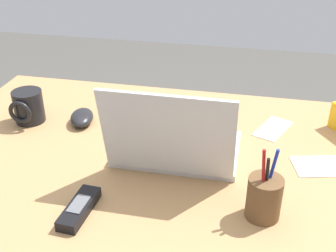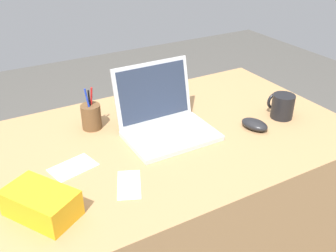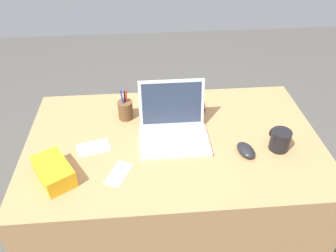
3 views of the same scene
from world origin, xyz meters
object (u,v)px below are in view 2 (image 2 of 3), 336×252
at_px(cordless_phone, 170,97).
at_px(computer_mouse, 255,124).
at_px(pen_holder, 91,116).
at_px(snack_bag, 41,203).
at_px(coffee_mug_white, 282,106).
at_px(laptop, 165,120).

bearing_deg(cordless_phone, computer_mouse, -68.95).
xyz_separation_m(pen_holder, snack_bag, (-0.28, -0.39, -0.01)).
xyz_separation_m(coffee_mug_white, pen_holder, (-0.69, 0.29, 0.00)).
bearing_deg(coffee_mug_white, pen_holder, 157.35).
xyz_separation_m(cordless_phone, pen_holder, (-0.38, -0.07, 0.04)).
xyz_separation_m(coffee_mug_white, cordless_phone, (-0.30, 0.36, -0.04)).
xyz_separation_m(laptop, coffee_mug_white, (0.46, -0.12, -0.00)).
relative_size(cordless_phone, pen_holder, 0.82).
bearing_deg(computer_mouse, pen_holder, 134.51).
distance_m(computer_mouse, pen_holder, 0.62).
distance_m(cordless_phone, pen_holder, 0.39).
relative_size(laptop, snack_bag, 1.63).
bearing_deg(coffee_mug_white, cordless_phone, 130.15).
xyz_separation_m(laptop, computer_mouse, (0.31, -0.14, -0.03)).
bearing_deg(computer_mouse, coffee_mug_white, -7.06).
bearing_deg(coffee_mug_white, laptop, 165.48).
distance_m(cordless_phone, snack_bag, 0.81).
height_order(computer_mouse, pen_holder, pen_holder).
distance_m(computer_mouse, coffee_mug_white, 0.16).
distance_m(laptop, coffee_mug_white, 0.48).
bearing_deg(pen_holder, coffee_mug_white, -22.65).
height_order(laptop, cordless_phone, laptop).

